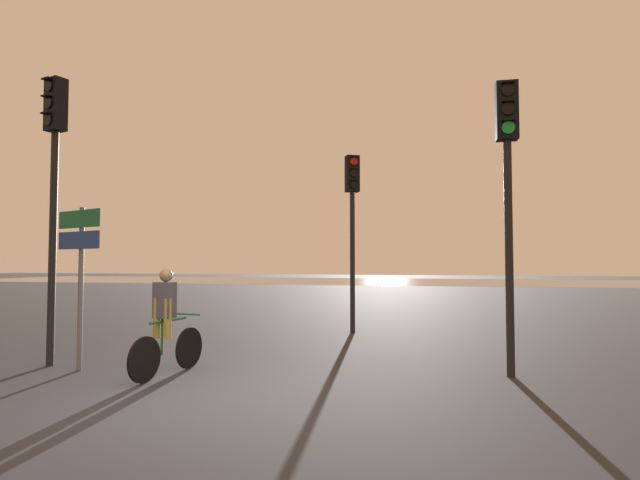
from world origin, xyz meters
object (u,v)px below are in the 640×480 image
direction_sign_post (80,258)px  traffic_light_center (352,209)px  traffic_light_near_right (508,171)px  traffic_light_near_left (54,166)px  cyclist (166,322)px

direction_sign_post → traffic_light_center: bearing=-104.1°
traffic_light_near_right → traffic_light_near_left: bearing=6.1°
traffic_light_center → cyclist: size_ratio=2.56×
traffic_light_center → cyclist: (-2.08, -5.18, -2.21)m
traffic_light_center → traffic_light_near_left: (-4.34, -4.91, 0.32)m
cyclist → traffic_light_near_right: bearing=21.0°
traffic_light_center → direction_sign_post: size_ratio=1.67×
traffic_light_center → direction_sign_post: bearing=27.8°
direction_sign_post → cyclist: bearing=-159.9°
traffic_light_near_right → direction_sign_post: traffic_light_near_right is taller
traffic_light_near_right → direction_sign_post: (-6.64, -1.05, -1.33)m
traffic_light_center → direction_sign_post: (-3.62, -5.15, -1.23)m
traffic_light_near_left → cyclist: traffic_light_near_left is taller
traffic_light_center → traffic_light_near_right: bearing=99.3°
direction_sign_post → traffic_light_near_left: bearing=2.2°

